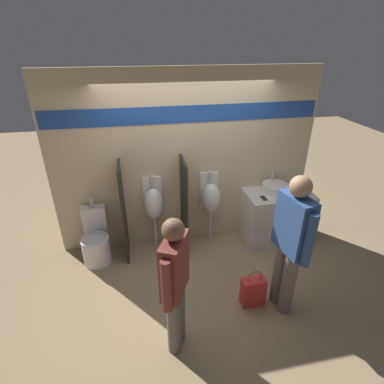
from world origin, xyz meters
name	(u,v)px	position (x,y,z in m)	size (l,w,h in m)	color
ground_plane	(194,257)	(0.00, 0.00, 0.00)	(16.00, 16.00, 0.00)	#997F5B
display_wall	(187,161)	(0.00, 0.60, 1.36)	(3.98, 0.07, 2.70)	beige
sink_counter	(276,216)	(1.42, 0.26, 0.42)	(1.04, 0.62, 0.84)	silver
sink_basin	(275,188)	(1.37, 0.32, 0.91)	(0.41, 0.41, 0.27)	white
cell_phone	(264,198)	(1.11, 0.14, 0.85)	(0.07, 0.14, 0.01)	#232328
divider_near_counter	(124,212)	(-0.99, 0.30, 0.75)	(0.03, 0.53, 1.49)	#28231E
divider_mid	(184,206)	(-0.10, 0.30, 0.75)	(0.03, 0.53, 1.49)	#28231E
urinal_near_counter	(154,203)	(-0.55, 0.43, 0.77)	(0.30, 0.29, 1.19)	silver
urinal_far	(211,198)	(0.35, 0.43, 0.77)	(0.30, 0.29, 1.19)	silver
toilet	(96,242)	(-1.44, 0.26, 0.31)	(0.42, 0.58, 0.94)	white
person_in_vest	(175,282)	(-0.48, -1.39, 0.89)	(0.34, 0.52, 1.61)	#666056
person_with_lanyard	(291,241)	(0.88, -1.11, 0.99)	(0.27, 0.62, 1.79)	#666056
shopping_bag	(253,291)	(0.55, -1.01, 0.20)	(0.29, 0.16, 0.52)	red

